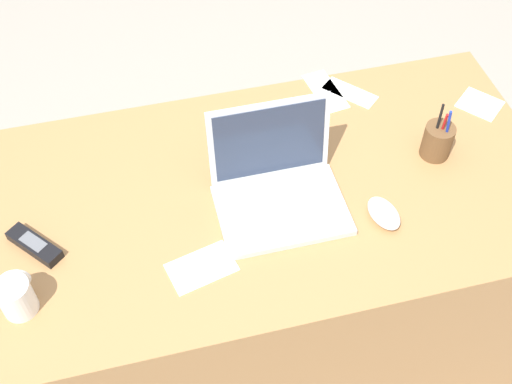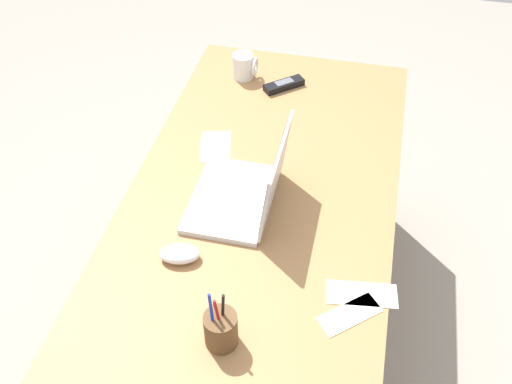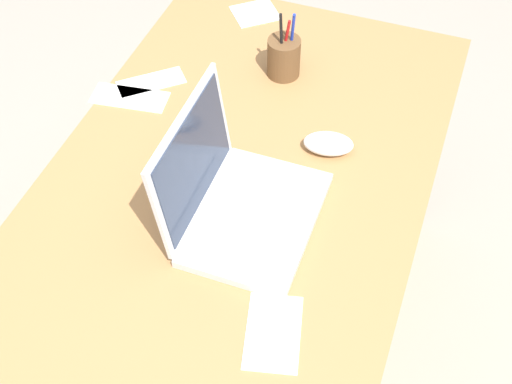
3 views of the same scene
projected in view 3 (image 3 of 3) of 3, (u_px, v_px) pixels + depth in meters
The scene contains 8 objects.
desk at pixel (218, 325), 1.65m from camera, with size 1.55×0.77×0.74m, color #9E7042.
laptop at pixel (236, 199), 1.35m from camera, with size 0.31×0.26×0.24m.
computer_mouse at pixel (328, 144), 1.49m from camera, with size 0.06×0.11×0.04m, color white.
pen_holder at pixel (284, 57), 1.64m from camera, with size 0.08×0.08×0.17m.
paper_note_near_laptop at pixel (130, 98), 1.62m from camera, with size 0.07×0.17×0.00m, color white.
paper_note_left at pixel (273, 332), 1.22m from camera, with size 0.15×0.09×0.00m, color white.
paper_note_right at pixel (255, 13), 1.83m from camera, with size 0.10×0.11×0.00m, color white.
paper_note_front at pixel (151, 82), 1.65m from camera, with size 0.06×0.16×0.00m, color white.
Camera 3 is at (-0.77, -0.37, 1.82)m, focal length 49.57 mm.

